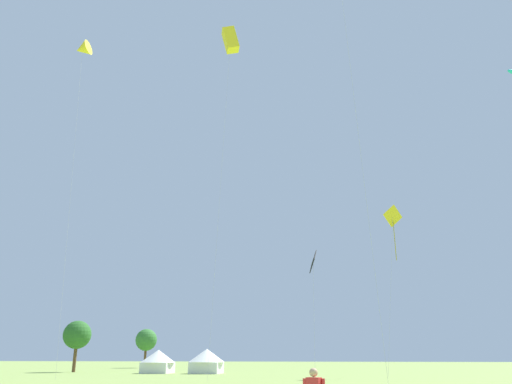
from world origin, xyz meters
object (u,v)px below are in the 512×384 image
(kite_yellow_box, at_px, (230,40))
(festival_tent_center, at_px, (158,360))
(kite_black_diamond, at_px, (313,263))
(tree_distant_right, at_px, (146,340))
(kite_yellow_diamond, at_px, (393,219))
(tree_distant_left, at_px, (77,335))
(festival_tent_left, at_px, (207,360))
(kite_yellow_delta, at_px, (83,49))

(kite_yellow_box, relative_size, festival_tent_center, 8.55)
(kite_black_diamond, bearing_deg, tree_distant_right, 124.87)
(kite_yellow_diamond, bearing_deg, kite_black_diamond, -118.47)
(kite_yellow_diamond, xyz_separation_m, tree_distant_right, (-42.46, 34.29, -11.92))
(kite_black_diamond, bearing_deg, kite_yellow_box, 154.05)
(kite_yellow_box, relative_size, tree_distant_right, 5.36)
(kite_yellow_diamond, distance_m, tree_distant_left, 44.22)
(kite_yellow_box, relative_size, kite_black_diamond, 3.45)
(tree_distant_left, xyz_separation_m, tree_distant_right, (-0.70, 26.08, 0.09))
(tree_distant_left, height_order, tree_distant_right, tree_distant_right)
(kite_yellow_diamond, height_order, kite_black_diamond, kite_yellow_diamond)
(festival_tent_left, xyz_separation_m, tree_distant_left, (-18.89, 2.60, 3.14))
(kite_yellow_delta, xyz_separation_m, festival_tent_center, (5.06, 16.54, -34.35))
(kite_yellow_box, distance_m, kite_black_diamond, 27.17)
(tree_distant_left, relative_size, tree_distant_right, 0.97)
(kite_black_diamond, distance_m, festival_tent_left, 26.53)
(kite_yellow_diamond, height_order, kite_yellow_delta, kite_yellow_delta)
(tree_distant_left, bearing_deg, tree_distant_right, 91.53)
(kite_yellow_delta, bearing_deg, kite_black_diamond, -8.83)
(kite_yellow_delta, bearing_deg, festival_tent_center, 72.99)
(kite_yellow_box, bearing_deg, tree_distant_right, 119.81)
(tree_distant_right, bearing_deg, kite_yellow_box, -60.19)
(kite_yellow_diamond, distance_m, tree_distant_right, 55.86)
(kite_yellow_diamond, distance_m, festival_tent_center, 33.32)
(festival_tent_left, height_order, tree_distant_left, tree_distant_left)
(festival_tent_center, height_order, tree_distant_right, tree_distant_right)
(kite_yellow_delta, bearing_deg, kite_yellow_diamond, 17.74)
(festival_tent_left, bearing_deg, tree_distant_right, 124.33)
(kite_yellow_box, height_order, kite_black_diamond, kite_yellow_box)
(kite_yellow_box, distance_m, tree_distant_left, 43.72)
(tree_distant_left, bearing_deg, kite_yellow_delta, -68.38)
(kite_black_diamond, bearing_deg, festival_tent_left, 125.62)
(kite_yellow_box, relative_size, festival_tent_left, 8.25)
(festival_tent_center, distance_m, tree_distant_right, 31.80)
(kite_yellow_box, relative_size, kite_yellow_delta, 0.99)
(kite_yellow_delta, distance_m, tree_distant_left, 37.34)
(festival_tent_center, bearing_deg, tree_distant_right, 114.96)
(kite_yellow_diamond, height_order, festival_tent_center, kite_yellow_diamond)
(kite_yellow_box, bearing_deg, tree_distant_left, 142.86)
(kite_yellow_diamond, xyz_separation_m, kite_black_diamond, (-8.12, -14.98, -7.25))
(kite_black_diamond, relative_size, tree_distant_right, 1.56)
(festival_tent_left, height_order, tree_distant_right, tree_distant_right)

